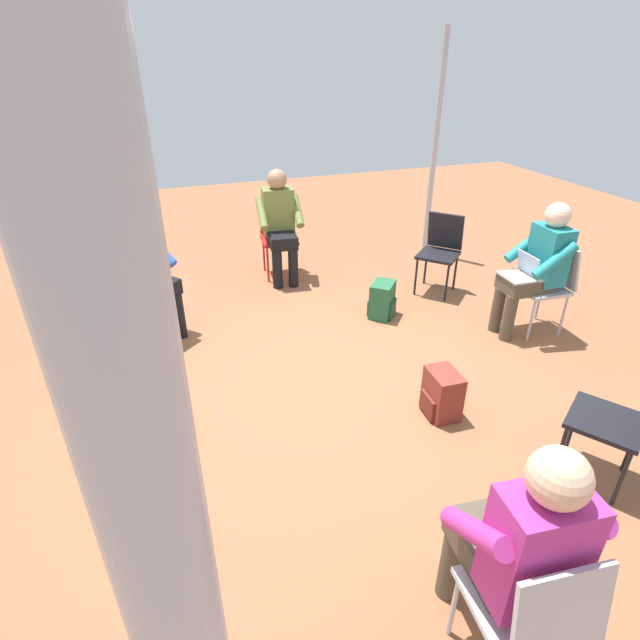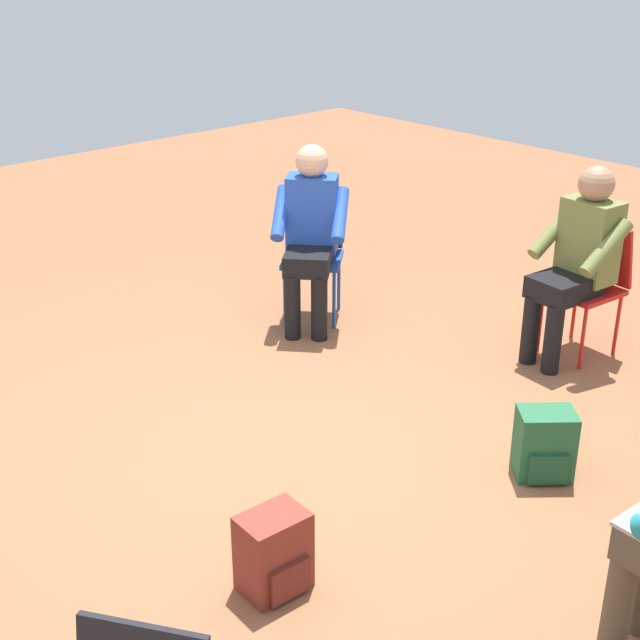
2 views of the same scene
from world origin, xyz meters
TOP-DOWN VIEW (x-y plane):
  - ground_plane at (0.00, 0.00)m, footprint 14.00×14.00m
  - chair_southeast at (1.40, -1.42)m, footprint 0.58×0.59m
  - chair_south at (-0.24, -2.33)m, footprint 0.44×0.48m
  - person_in_blue at (1.29, -1.29)m, footprint 0.63×0.63m
  - person_in_olive at (-0.22, -2.16)m, footprint 0.53×0.55m
  - backpack_near_laptop_user at (-0.91, -0.90)m, footprint 0.34×0.34m
  - backpack_by_empty_chair at (-0.65, 0.64)m, footprint 0.26×0.29m

SIDE VIEW (x-z plane):
  - ground_plane at x=0.00m, z-range 0.00..0.00m
  - backpack_near_laptop_user at x=-0.91m, z-range -0.02..0.34m
  - backpack_by_empty_chair at x=-0.65m, z-range -0.02..0.34m
  - chair_southeast at x=1.40m, z-range 0.07..0.92m
  - chair_south at x=-0.24m, z-range 0.07..0.92m
  - person_in_blue at x=1.29m, z-range 0.07..1.31m
  - person_in_olive at x=-0.22m, z-range 0.07..1.31m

